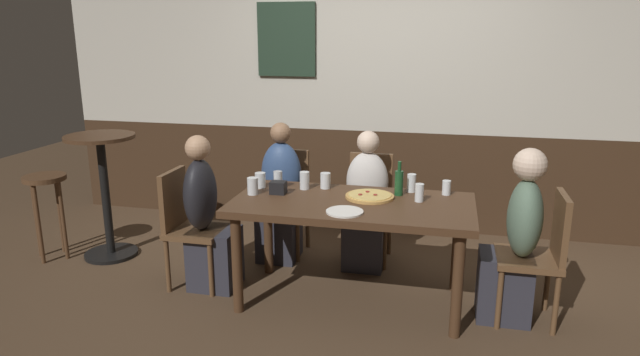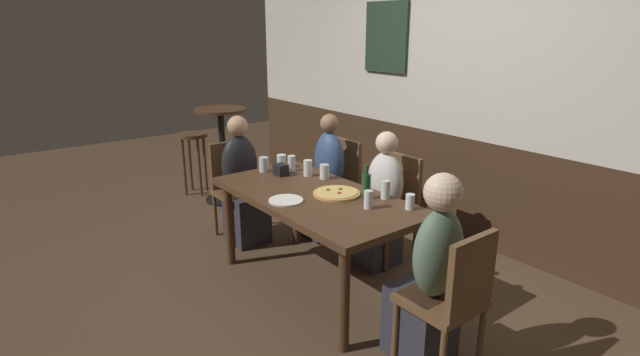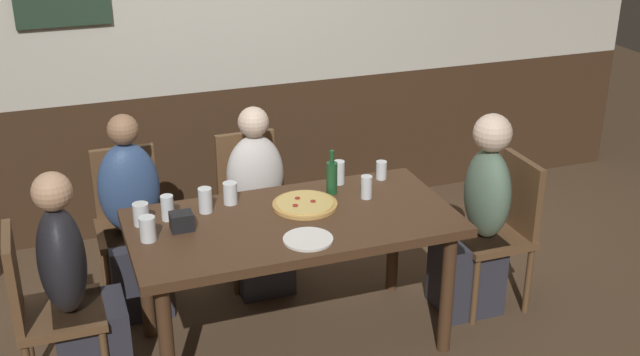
% 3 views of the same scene
% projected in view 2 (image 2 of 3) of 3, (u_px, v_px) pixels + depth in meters
% --- Properties ---
extents(ground_plane, '(12.00, 12.00, 0.00)m').
position_uv_depth(ground_plane, '(315.00, 285.00, 3.73)').
color(ground_plane, '#4C3826').
extents(wall_back, '(6.40, 0.13, 2.60)m').
position_uv_depth(wall_back, '(463.00, 96.00, 4.31)').
color(wall_back, '#3D2819').
rests_on(wall_back, ground_plane).
extents(dining_table, '(1.65, 0.83, 0.74)m').
position_uv_depth(dining_table, '(315.00, 205.00, 3.54)').
color(dining_table, '#472D1C').
rests_on(dining_table, ground_plane).
extents(chair_mid_far, '(0.40, 0.40, 0.88)m').
position_uv_depth(chair_mid_far, '(394.00, 202.00, 4.07)').
color(chair_mid_far, brown).
rests_on(chair_mid_far, ground_plane).
extents(chair_left_far, '(0.40, 0.40, 0.88)m').
position_uv_depth(chair_left_far, '(339.00, 181.00, 4.62)').
color(chair_left_far, brown).
rests_on(chair_left_far, ground_plane).
extents(chair_head_east, '(0.40, 0.40, 0.88)m').
position_uv_depth(chair_head_east, '(452.00, 296.00, 2.65)').
color(chair_head_east, brown).
rests_on(chair_head_east, ground_plane).
extents(chair_head_west, '(0.40, 0.40, 0.88)m').
position_uv_depth(chair_head_west, '(235.00, 184.00, 4.52)').
color(chair_head_west, brown).
rests_on(chair_head_west, ground_plane).
extents(person_mid_far, '(0.34, 0.37, 1.11)m').
position_uv_depth(person_mid_far, '(380.00, 210.00, 3.98)').
color(person_mid_far, '#2D2D38').
rests_on(person_mid_far, ground_plane).
extents(person_left_far, '(0.34, 0.37, 1.15)m').
position_uv_depth(person_left_far, '(325.00, 186.00, 4.53)').
color(person_left_far, '#2D2D38').
rests_on(person_left_far, ground_plane).
extents(person_head_east, '(0.37, 0.34, 1.16)m').
position_uv_depth(person_head_east, '(429.00, 284.00, 2.77)').
color(person_head_east, '#2D2D38').
rests_on(person_head_east, ground_plane).
extents(person_head_west, '(0.37, 0.34, 1.15)m').
position_uv_depth(person_head_west, '(243.00, 190.00, 4.40)').
color(person_head_west, '#2D2D38').
rests_on(person_head_west, ground_plane).
extents(pizza, '(0.34, 0.34, 0.03)m').
position_uv_depth(pizza, '(337.00, 193.00, 3.50)').
color(pizza, tan).
rests_on(pizza, dining_table).
extents(pint_glass_pale, '(0.08, 0.08, 0.11)m').
position_uv_depth(pint_glass_pale, '(282.00, 162.00, 4.16)').
color(pint_glass_pale, silver).
rests_on(pint_glass_pale, dining_table).
extents(tumbler_short, '(0.06, 0.06, 0.10)m').
position_uv_depth(tumbler_short, '(410.00, 203.00, 3.21)').
color(tumbler_short, silver).
rests_on(tumbler_short, dining_table).
extents(tumbler_water, '(0.06, 0.06, 0.13)m').
position_uv_depth(tumbler_water, '(385.00, 191.00, 3.41)').
color(tumbler_water, silver).
rests_on(tumbler_water, dining_table).
extents(pint_glass_amber, '(0.08, 0.08, 0.12)m').
position_uv_depth(pint_glass_amber, '(264.00, 165.00, 4.05)').
color(pint_glass_amber, silver).
rests_on(pint_glass_amber, dining_table).
extents(highball_clear, '(0.07, 0.07, 0.13)m').
position_uv_depth(highball_clear, '(308.00, 169.00, 3.93)').
color(highball_clear, silver).
rests_on(highball_clear, dining_table).
extents(beer_glass_half, '(0.06, 0.06, 0.12)m').
position_uv_depth(beer_glass_half, '(368.00, 201.00, 3.22)').
color(beer_glass_half, silver).
rests_on(beer_glass_half, dining_table).
extents(beer_glass_tall, '(0.06, 0.06, 0.13)m').
position_uv_depth(beer_glass_tall, '(292.00, 164.00, 4.06)').
color(beer_glass_tall, silver).
rests_on(beer_glass_tall, dining_table).
extents(pint_glass_stout, '(0.07, 0.07, 0.12)m').
position_uv_depth(pint_glass_stout, '(324.00, 173.00, 3.85)').
color(pint_glass_stout, silver).
rests_on(pint_glass_stout, dining_table).
extents(beer_bottle_green, '(0.06, 0.06, 0.25)m').
position_uv_depth(beer_bottle_green, '(366.00, 186.00, 3.39)').
color(beer_bottle_green, '#194723').
rests_on(beer_bottle_green, dining_table).
extents(plate_white_large, '(0.24, 0.24, 0.01)m').
position_uv_depth(plate_white_large, '(286.00, 200.00, 3.37)').
color(plate_white_large, white).
rests_on(plate_white_large, dining_table).
extents(condiment_caddy, '(0.11, 0.09, 0.09)m').
position_uv_depth(condiment_caddy, '(281.00, 170.00, 3.95)').
color(condiment_caddy, black).
rests_on(condiment_caddy, dining_table).
extents(side_bar_table, '(0.56, 0.56, 1.05)m').
position_uv_depth(side_bar_table, '(223.00, 148.00, 5.38)').
color(side_bar_table, black).
rests_on(side_bar_table, ground_plane).
extents(bar_stool, '(0.34, 0.34, 0.72)m').
position_uv_depth(bar_stool, '(193.00, 146.00, 5.65)').
color(bar_stool, '#513521').
rests_on(bar_stool, ground_plane).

